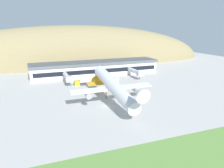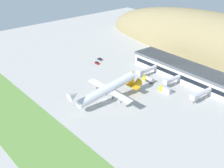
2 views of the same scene
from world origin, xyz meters
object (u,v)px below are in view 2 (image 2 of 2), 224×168
service_car_0 (100,59)px  service_car_1 (97,63)px  terminal_building (189,72)px  box_truck (148,79)px  jetway_1 (171,80)px  jetway_2 (200,94)px  fuel_truck (165,90)px  jetway_0 (146,70)px  cargo_airplane (108,89)px  traffic_cone_0 (143,105)px

service_car_0 → service_car_1: service_car_0 is taller
terminal_building → box_truck: 25.92m
terminal_building → service_car_1: size_ratio=19.65×
jetway_1 → service_car_1: size_ratio=3.10×
service_car_0 → box_truck: size_ratio=0.49×
jetway_2 → fuel_truck: (-18.47, -7.22, -2.42)m
jetway_0 → box_truck: bearing=-35.0°
terminal_building → jetway_1: size_ratio=6.33×
jetway_0 → service_car_0: bearing=-171.0°
terminal_building → box_truck: size_ratio=10.00×
jetway_2 → service_car_0: bearing=-175.8°
terminal_building → cargo_airplane: (-10.06, -56.59, 2.60)m
terminal_building → cargo_airplane: cargo_airplane is taller
service_car_0 → fuel_truck: bearing=-1.0°
jetway_0 → fuel_truck: (23.42, -7.54, -2.42)m
cargo_airplane → traffic_cone_0: size_ratio=83.66×
jetway_2 → cargo_airplane: cargo_airplane is taller
jetway_1 → service_car_1: 57.80m
fuel_truck → jetway_0: bearing=162.2°
jetway_1 → traffic_cone_0: size_ratio=22.58×
service_car_0 → fuel_truck: (64.18, -1.08, 0.95)m
terminal_building → service_car_0: (-62.21, -22.75, -4.57)m
jetway_0 → terminal_building: bearing=37.2°
service_car_0 → box_truck: bearing=1.8°
fuel_truck → traffic_cone_0: fuel_truck is taller
jetway_0 → box_truck: (7.08, -4.97, -2.43)m
fuel_truck → box_truck: size_ratio=0.97×
terminal_building → jetway_2: size_ratio=5.10×
fuel_truck → service_car_1: bearing=-175.3°
jetway_1 → jetway_2: size_ratio=0.81×
service_car_1 → traffic_cone_0: (62.32, -15.62, -0.31)m
service_car_1 → traffic_cone_0: bearing=-14.1°
jetway_2 → cargo_airplane: size_ratio=0.33×
traffic_cone_0 → fuel_truck: bearing=97.3°
jetway_0 → traffic_cone_0: size_ratio=26.98×
service_car_1 → box_truck: box_truck is taller
terminal_building → jetway_0: (-21.45, -16.30, -1.21)m
jetway_1 → traffic_cone_0: 30.27m
jetway_1 → box_truck: 14.38m
service_car_0 → service_car_1: (4.49, -5.96, -0.03)m
cargo_airplane → jetway_2: bearing=52.7°
traffic_cone_0 → cargo_airplane: bearing=-140.1°
box_truck → service_car_0: bearing=-178.2°
fuel_truck → cargo_airplane: bearing=-110.2°
terminal_building → cargo_airplane: size_ratio=1.71×
jetway_0 → service_car_1: 38.48m
service_car_0 → jetway_0: bearing=9.0°
jetway_0 → jetway_1: (19.77, 1.35, -0.00)m
terminal_building → jetway_1: (-1.68, -14.95, -1.21)m
service_car_1 → box_truck: size_ratio=0.51×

